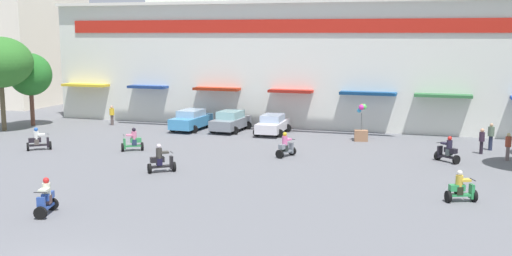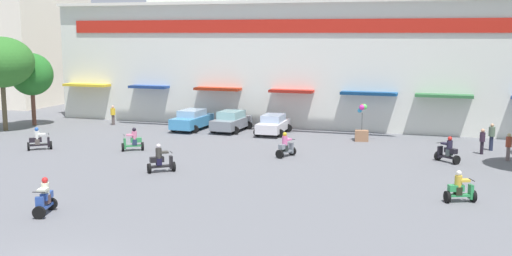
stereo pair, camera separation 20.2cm
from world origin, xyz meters
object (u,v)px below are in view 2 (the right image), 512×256
(plaza_tree_0, at_px, (32,75))
(scooter_rider_4, at_px, (286,147))
(pedestrian_2, at_px, (482,140))
(scooter_rider_6, at_px, (161,161))
(scooter_rider_7, at_px, (448,151))
(pedestrian_1, at_px, (492,135))
(scooter_rider_0, at_px, (39,141))
(scooter_rider_3, at_px, (133,141))
(scooter_rider_5, at_px, (460,189))
(plaza_tree_2, at_px, (1,62))
(balloon_vendor_cart, at_px, (362,126))
(scooter_rider_2, at_px, (45,199))
(pedestrian_0, at_px, (113,114))
(parked_car_2, at_px, (273,124))
(pedestrian_3, at_px, (509,145))
(parked_car_0, at_px, (192,120))
(parked_car_1, at_px, (231,121))

(plaza_tree_0, height_order, scooter_rider_4, plaza_tree_0)
(pedestrian_2, bearing_deg, scooter_rider_6, -147.96)
(scooter_rider_7, xyz_separation_m, pedestrian_1, (2.60, 4.52, 0.34))
(scooter_rider_6, xyz_separation_m, pedestrian_1, (17.09, 11.72, 0.34))
(scooter_rider_0, xyz_separation_m, scooter_rider_3, (5.82, 1.54, 0.02))
(scooter_rider_5, distance_m, pedestrian_2, 11.61)
(plaza_tree_2, bearing_deg, scooter_rider_6, -26.94)
(pedestrian_2, xyz_separation_m, balloon_vendor_cart, (-7.60, 2.25, 0.11))
(scooter_rider_2, height_order, pedestrian_0, pedestrian_0)
(pedestrian_2, bearing_deg, scooter_rider_0, -165.16)
(parked_car_2, xyz_separation_m, pedestrian_3, (15.49, -4.71, 0.19))
(scooter_rider_3, distance_m, scooter_rider_7, 18.98)
(parked_car_2, bearing_deg, pedestrian_0, 178.11)
(scooter_rider_4, bearing_deg, scooter_rider_0, -170.37)
(parked_car_0, bearing_deg, scooter_rider_0, -120.65)
(scooter_rider_2, xyz_separation_m, pedestrian_0, (-10.08, 22.05, 0.25))
(parked_car_2, distance_m, scooter_rider_0, 16.10)
(scooter_rider_6, height_order, scooter_rider_7, scooter_rider_6)
(scooter_rider_2, xyz_separation_m, scooter_rider_4, (6.40, 14.05, -0.02))
(parked_car_1, xyz_separation_m, pedestrian_0, (-10.14, 0.06, 0.11))
(pedestrian_1, bearing_deg, scooter_rider_0, -162.74)
(scooter_rider_3, distance_m, pedestrian_0, 11.38)
(plaza_tree_2, relative_size, balloon_vendor_cart, 2.75)
(parked_car_0, bearing_deg, scooter_rider_5, -37.42)
(plaza_tree_2, bearing_deg, pedestrian_1, 4.69)
(plaza_tree_2, bearing_deg, pedestrian_3, -0.27)
(scooter_rider_0, relative_size, pedestrian_1, 0.86)
(scooter_rider_0, distance_m, pedestrian_0, 10.67)
(pedestrian_0, xyz_separation_m, pedestrian_1, (28.28, -2.15, 0.09))
(scooter_rider_2, xyz_separation_m, pedestrian_2, (17.59, 18.49, 0.27))
(scooter_rider_0, bearing_deg, plaza_tree_2, 142.47)
(parked_car_2, relative_size, scooter_rider_4, 2.64)
(scooter_rider_3, bearing_deg, plaza_tree_2, 162.73)
(plaza_tree_2, bearing_deg, parked_car_1, 16.70)
(scooter_rider_7, relative_size, pedestrian_1, 0.89)
(parked_car_1, xyz_separation_m, scooter_rider_4, (6.35, -7.93, -0.16))
(scooter_rider_7, distance_m, pedestrian_0, 26.54)
(pedestrian_1, bearing_deg, plaza_tree_2, -175.31)
(scooter_rider_3, distance_m, scooter_rider_6, 6.47)
(scooter_rider_7, relative_size, pedestrian_2, 0.97)
(pedestrian_2, bearing_deg, scooter_rider_4, -158.37)
(parked_car_1, bearing_deg, scooter_rider_2, -90.13)
(parked_car_0, bearing_deg, scooter_rider_4, -38.84)
(plaza_tree_2, height_order, scooter_rider_6, plaza_tree_2)
(scooter_rider_7, bearing_deg, plaza_tree_0, 171.79)
(parked_car_2, distance_m, pedestrian_3, 16.19)
(parked_car_1, relative_size, scooter_rider_6, 2.75)
(parked_car_1, relative_size, parked_car_2, 1.06)
(parked_car_0, xyz_separation_m, balloon_vendor_cart, (12.99, -0.88, 0.24))
(plaza_tree_0, xyz_separation_m, pedestrian_1, (34.21, -0.05, -3.09))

